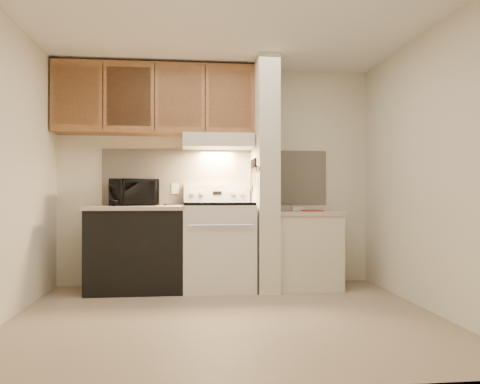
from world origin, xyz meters
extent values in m
plane|color=tan|center=(0.00, 0.00, 0.00)|extent=(3.60, 3.60, 0.00)
plane|color=white|center=(0.00, 0.00, 2.50)|extent=(3.60, 3.60, 0.00)
cube|color=silver|center=(0.00, 1.50, 1.25)|extent=(3.60, 2.50, 0.02)
cube|color=silver|center=(-1.80, 0.00, 1.25)|extent=(0.02, 3.00, 2.50)
cube|color=silver|center=(1.80, 0.00, 1.25)|extent=(0.02, 3.00, 2.50)
cube|color=beige|center=(0.00, 1.49, 1.24)|extent=(2.60, 0.02, 0.63)
cube|color=silver|center=(0.00, 1.16, 0.46)|extent=(0.76, 0.65, 0.92)
cube|color=black|center=(0.00, 0.84, 0.50)|extent=(0.50, 0.01, 0.30)
cylinder|color=silver|center=(0.00, 0.80, 0.72)|extent=(0.65, 0.02, 0.02)
cube|color=black|center=(0.00, 1.16, 0.94)|extent=(0.74, 0.64, 0.03)
cube|color=silver|center=(0.00, 1.44, 1.05)|extent=(0.76, 0.08, 0.20)
cube|color=black|center=(0.00, 1.40, 1.05)|extent=(0.10, 0.01, 0.04)
cylinder|color=silver|center=(-0.28, 1.40, 1.05)|extent=(0.05, 0.02, 0.05)
cylinder|color=silver|center=(-0.18, 1.40, 1.05)|extent=(0.05, 0.02, 0.05)
cylinder|color=silver|center=(0.18, 1.40, 1.05)|extent=(0.05, 0.02, 0.05)
cylinder|color=silver|center=(0.28, 1.40, 1.05)|extent=(0.05, 0.02, 0.05)
cube|color=black|center=(-0.88, 1.17, 0.43)|extent=(1.00, 0.63, 0.87)
cube|color=#C6AC97|center=(-0.88, 1.17, 0.89)|extent=(1.04, 0.67, 0.04)
cube|color=black|center=(-0.48, 1.36, 0.92)|extent=(0.25, 0.16, 0.02)
cylinder|color=#225E5E|center=(-1.04, 1.39, 0.96)|extent=(0.09, 0.09, 0.09)
cube|color=beige|center=(-0.48, 1.48, 1.10)|extent=(0.08, 0.01, 0.12)
imported|color=black|center=(-0.93, 1.31, 1.06)|extent=(0.58, 0.44, 0.29)
cube|color=beige|center=(0.51, 1.15, 1.25)|extent=(0.22, 0.70, 2.50)
cube|color=#986239|center=(0.39, 1.15, 1.30)|extent=(0.01, 0.70, 0.04)
cube|color=black|center=(0.39, 1.10, 1.32)|extent=(0.02, 0.42, 0.04)
cube|color=silver|center=(0.38, 0.94, 1.22)|extent=(0.01, 0.03, 0.16)
cylinder|color=black|center=(0.38, 0.93, 1.37)|extent=(0.02, 0.02, 0.10)
cube|color=silver|center=(0.38, 1.01, 1.21)|extent=(0.01, 0.04, 0.18)
cylinder|color=black|center=(0.38, 1.03, 1.37)|extent=(0.02, 0.02, 0.10)
cube|color=silver|center=(0.38, 1.11, 1.20)|extent=(0.01, 0.04, 0.20)
cylinder|color=black|center=(0.38, 1.09, 1.37)|extent=(0.02, 0.02, 0.10)
cube|color=silver|center=(0.38, 1.18, 1.22)|extent=(0.01, 0.04, 0.16)
cylinder|color=black|center=(0.38, 1.17, 1.37)|extent=(0.02, 0.02, 0.10)
cube|color=silver|center=(0.38, 1.27, 1.21)|extent=(0.01, 0.04, 0.18)
cylinder|color=black|center=(0.38, 1.26, 1.37)|extent=(0.02, 0.02, 0.10)
cube|color=slate|center=(0.38, 1.32, 1.19)|extent=(0.03, 0.10, 0.23)
cube|color=beige|center=(0.97, 1.15, 0.40)|extent=(0.70, 0.60, 0.81)
cube|color=#C6AC97|center=(0.97, 1.15, 0.83)|extent=(0.74, 0.64, 0.04)
cube|color=maroon|center=(1.02, 1.07, 0.85)|extent=(0.25, 0.31, 0.01)
cube|color=white|center=(0.92, 1.33, 0.87)|extent=(0.16, 0.12, 0.04)
cube|color=beige|center=(0.00, 1.28, 1.62)|extent=(0.78, 0.44, 0.15)
cube|color=beige|center=(0.00, 1.07, 1.58)|extent=(0.78, 0.04, 0.06)
cube|color=#986239|center=(-0.69, 1.32, 2.08)|extent=(2.18, 0.33, 0.77)
cube|color=#986239|center=(-1.51, 1.17, 2.08)|extent=(0.46, 0.01, 0.63)
cube|color=black|center=(-1.23, 1.16, 2.08)|extent=(0.01, 0.01, 0.73)
cube|color=#986239|center=(-0.96, 1.17, 2.08)|extent=(0.46, 0.01, 0.63)
cube|color=black|center=(-0.69, 1.16, 2.08)|extent=(0.01, 0.01, 0.73)
cube|color=#986239|center=(-0.42, 1.17, 2.08)|extent=(0.46, 0.01, 0.63)
cube|color=black|center=(-0.14, 1.16, 2.08)|extent=(0.01, 0.01, 0.73)
cube|color=#986239|center=(0.13, 1.17, 2.08)|extent=(0.46, 0.01, 0.63)
camera|label=1|loc=(-0.32, -3.94, 1.04)|focal=35.00mm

